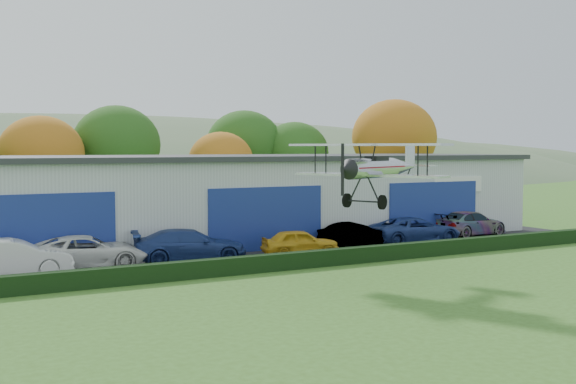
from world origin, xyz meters
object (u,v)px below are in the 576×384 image
car_1 (13,258)px  car_3 (190,246)px  car_6 (415,230)px  car_4 (300,242)px  car_2 (87,252)px  car_7 (470,223)px  car_5 (356,235)px  biplane (378,166)px  hangar (223,197)px

car_1 → car_3: size_ratio=0.89×
car_6 → car_4: bearing=101.8°
car_2 → car_3: 5.00m
car_3 → car_6: (14.40, 0.12, -0.05)m
car_3 → car_7: bearing=-73.2°
car_5 → car_7: size_ratio=0.78×
car_5 → car_7: bearing=-76.6°
car_2 → car_3: size_ratio=1.00×
car_3 → car_7: (19.99, 1.38, -0.04)m
car_3 → car_4: 5.99m
car_1 → car_4: bearing=-87.8°
car_4 → car_6: bearing=-71.4°
car_2 → biplane: 14.30m
car_6 → biplane: biplane is taller
car_2 → hangar: bearing=-46.6°
car_4 → car_7: 14.21m
car_3 → biplane: (5.74, -7.97, 4.11)m
car_1 → car_7: (28.30, 1.33, -0.04)m
car_1 → car_5: 18.67m
car_1 → car_2: bearing=-76.2°
car_1 → biplane: bearing=-114.2°
hangar → car_7: hangar is taller
car_2 → car_6: (19.37, -0.42, -0.01)m
car_1 → car_7: car_1 is taller
car_5 → car_6: bearing=-87.1°
car_7 → biplane: biplane is taller
car_1 → car_2: (3.34, 0.49, -0.04)m
car_7 → car_6: bearing=95.8°
car_5 → biplane: (-4.61, -8.46, 4.23)m
car_3 → car_1: bearing=102.5°
car_6 → car_3: bearing=96.3°
car_3 → car_6: 14.40m
car_1 → car_6: size_ratio=0.90×
hangar → biplane: (0.53, -15.73, 2.33)m
hangar → car_5: bearing=-54.7°
car_1 → biplane: size_ratio=0.70×
car_4 → car_6: 8.51m
car_6 → car_7: 5.73m
car_3 → car_5: car_3 is taller
car_1 → car_7: bearing=-81.8°
car_4 → car_5: car_5 is taller
car_5 → car_4: bearing=114.0°
car_6 → car_7: car_7 is taller
hangar → car_3: (-5.21, -7.76, -1.78)m
car_5 → car_7: (9.64, 0.90, 0.09)m
car_4 → biplane: biplane is taller
car_2 → car_7: (24.96, 0.84, 0.00)m
hangar → car_7: size_ratio=7.42×
car_3 → biplane: size_ratio=0.79×
car_3 → car_6: car_3 is taller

